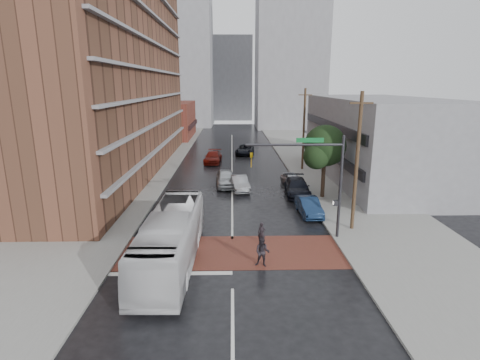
{
  "coord_description": "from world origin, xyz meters",
  "views": [
    {
      "loc": [
        0.02,
        -21.6,
        10.43
      ],
      "look_at": [
        0.6,
        5.41,
        3.5
      ],
      "focal_mm": 28.0,
      "sensor_mm": 36.0,
      "label": 1
    }
  ],
  "objects_px": {
    "suv_travel": "(245,150)",
    "pedestrian_b": "(262,252)",
    "car_travel_c": "(213,157)",
    "car_parked_mid": "(297,187)",
    "car_parked_near": "(309,206)",
    "car_travel_a": "(226,178)",
    "pedestrian_a": "(262,233)",
    "transit_bus": "(171,238)",
    "car_travel_b": "(239,183)",
    "car_parked_far": "(292,179)"
  },
  "relations": [
    {
      "from": "suv_travel",
      "to": "pedestrian_b",
      "type": "bearing_deg",
      "value": -81.02
    },
    {
      "from": "car_travel_c",
      "to": "car_parked_mid",
      "type": "relative_size",
      "value": 0.97
    },
    {
      "from": "car_parked_near",
      "to": "car_travel_a",
      "type": "bearing_deg",
      "value": 124.41
    },
    {
      "from": "pedestrian_a",
      "to": "car_travel_a",
      "type": "distance_m",
      "value": 14.99
    },
    {
      "from": "pedestrian_a",
      "to": "car_parked_mid",
      "type": "relative_size",
      "value": 0.27
    },
    {
      "from": "suv_travel",
      "to": "transit_bus",
      "type": "bearing_deg",
      "value": -89.5
    },
    {
      "from": "car_travel_b",
      "to": "car_parked_mid",
      "type": "xyz_separation_m",
      "value": [
        5.56,
        -1.79,
        0.05
      ]
    },
    {
      "from": "car_travel_a",
      "to": "car_travel_b",
      "type": "relative_size",
      "value": 1.12
    },
    {
      "from": "pedestrian_b",
      "to": "car_travel_b",
      "type": "xyz_separation_m",
      "value": [
        -1.01,
        16.41,
        -0.16
      ]
    },
    {
      "from": "pedestrian_a",
      "to": "car_travel_b",
      "type": "height_order",
      "value": "car_travel_b"
    },
    {
      "from": "transit_bus",
      "to": "car_parked_far",
      "type": "xyz_separation_m",
      "value": [
        9.91,
        17.61,
        -0.93
      ]
    },
    {
      "from": "pedestrian_b",
      "to": "pedestrian_a",
      "type": "bearing_deg",
      "value": 102.44
    },
    {
      "from": "transit_bus",
      "to": "car_parked_near",
      "type": "height_order",
      "value": "transit_bus"
    },
    {
      "from": "car_travel_b",
      "to": "car_parked_near",
      "type": "bearing_deg",
      "value": -61.48
    },
    {
      "from": "pedestrian_a",
      "to": "car_parked_near",
      "type": "height_order",
      "value": "pedestrian_a"
    },
    {
      "from": "suv_travel",
      "to": "pedestrian_a",
      "type": "bearing_deg",
      "value": -80.68
    },
    {
      "from": "transit_bus",
      "to": "car_travel_a",
      "type": "xyz_separation_m",
      "value": [
        2.94,
        17.53,
        -0.75
      ]
    },
    {
      "from": "car_travel_a",
      "to": "car_parked_mid",
      "type": "relative_size",
      "value": 0.93
    },
    {
      "from": "car_parked_near",
      "to": "car_travel_b",
      "type": "bearing_deg",
      "value": 123.59
    },
    {
      "from": "car_travel_a",
      "to": "car_parked_far",
      "type": "relative_size",
      "value": 1.27
    },
    {
      "from": "suv_travel",
      "to": "car_parked_near",
      "type": "distance_m",
      "value": 27.88
    },
    {
      "from": "transit_bus",
      "to": "pedestrian_a",
      "type": "height_order",
      "value": "transit_bus"
    },
    {
      "from": "car_parked_near",
      "to": "car_parked_far",
      "type": "bearing_deg",
      "value": 86.94
    },
    {
      "from": "car_parked_near",
      "to": "pedestrian_a",
      "type": "bearing_deg",
      "value": -130.44
    },
    {
      "from": "car_parked_far",
      "to": "car_parked_mid",
      "type": "bearing_deg",
      "value": -98.7
    },
    {
      "from": "suv_travel",
      "to": "car_parked_near",
      "type": "xyz_separation_m",
      "value": [
        4.34,
        -27.54,
        -0.02
      ]
    },
    {
      "from": "car_travel_b",
      "to": "transit_bus",
      "type": "bearing_deg",
      "value": -113.43
    },
    {
      "from": "car_travel_a",
      "to": "car_parked_near",
      "type": "bearing_deg",
      "value": -56.02
    },
    {
      "from": "car_travel_a",
      "to": "transit_bus",
      "type": "bearing_deg",
      "value": -103.02
    },
    {
      "from": "pedestrian_b",
      "to": "car_travel_c",
      "type": "xyz_separation_m",
      "value": [
        -4.36,
        30.22,
        -0.14
      ]
    },
    {
      "from": "transit_bus",
      "to": "pedestrian_b",
      "type": "xyz_separation_m",
      "value": [
        5.37,
        -0.5,
        -0.7
      ]
    },
    {
      "from": "suv_travel",
      "to": "car_travel_a",
      "type": "bearing_deg",
      "value": -88.8
    },
    {
      "from": "transit_bus",
      "to": "car_travel_c",
      "type": "distance_m",
      "value": 29.75
    },
    {
      "from": "car_parked_near",
      "to": "car_parked_mid",
      "type": "bearing_deg",
      "value": 86.94
    },
    {
      "from": "pedestrian_b",
      "to": "car_parked_near",
      "type": "xyz_separation_m",
      "value": [
        4.54,
        8.94,
        -0.19
      ]
    },
    {
      "from": "car_parked_mid",
      "to": "car_parked_near",
      "type": "bearing_deg",
      "value": -86.88
    },
    {
      "from": "pedestrian_b",
      "to": "car_parked_far",
      "type": "xyz_separation_m",
      "value": [
        4.54,
        18.11,
        -0.23
      ]
    },
    {
      "from": "pedestrian_a",
      "to": "car_travel_c",
      "type": "distance_m",
      "value": 27.33
    },
    {
      "from": "car_travel_a",
      "to": "car_parked_far",
      "type": "xyz_separation_m",
      "value": [
        6.97,
        0.07,
        -0.18
      ]
    },
    {
      "from": "car_travel_a",
      "to": "car_parked_near",
      "type": "distance_m",
      "value": 11.45
    },
    {
      "from": "transit_bus",
      "to": "car_parked_far",
      "type": "distance_m",
      "value": 20.22
    },
    {
      "from": "car_travel_c",
      "to": "suv_travel",
      "type": "height_order",
      "value": "car_travel_c"
    },
    {
      "from": "transit_bus",
      "to": "car_parked_near",
      "type": "xyz_separation_m",
      "value": [
        9.91,
        8.44,
        -0.89
      ]
    },
    {
      "from": "car_travel_b",
      "to": "car_parked_far",
      "type": "relative_size",
      "value": 1.13
    },
    {
      "from": "pedestrian_a",
      "to": "pedestrian_b",
      "type": "xyz_separation_m",
      "value": [
        -0.21,
        -3.28,
        0.17
      ]
    },
    {
      "from": "car_parked_far",
      "to": "suv_travel",
      "type": "bearing_deg",
      "value": 94.58
    },
    {
      "from": "car_travel_a",
      "to": "suv_travel",
      "type": "distance_m",
      "value": 18.64
    },
    {
      "from": "transit_bus",
      "to": "pedestrian_a",
      "type": "bearing_deg",
      "value": 27.77
    },
    {
      "from": "car_travel_b",
      "to": "suv_travel",
      "type": "xyz_separation_m",
      "value": [
        1.22,
        20.08,
        -0.01
      ]
    },
    {
      "from": "car_travel_a",
      "to": "car_parked_near",
      "type": "height_order",
      "value": "car_travel_a"
    }
  ]
}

